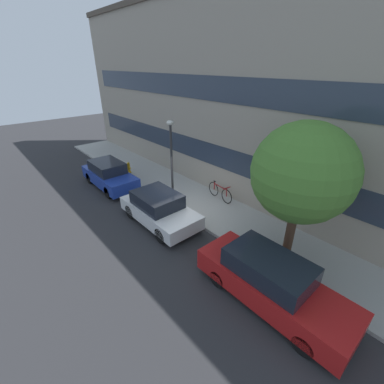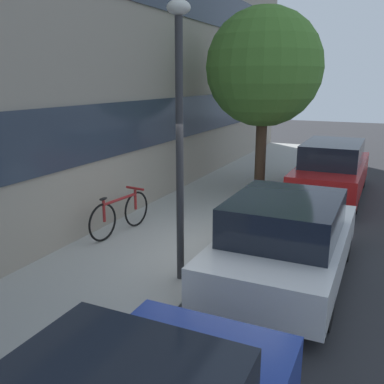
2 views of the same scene
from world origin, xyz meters
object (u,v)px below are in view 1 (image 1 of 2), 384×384
(bicycle, at_px, (220,192))
(fire_hydrant, at_px, (129,167))
(parked_car_blue, at_px, (109,175))
(street_tree, at_px, (302,173))
(parked_car_white, at_px, (159,208))
(lamp_post, at_px, (171,154))
(parked_car_red, at_px, (271,281))

(bicycle, bearing_deg, fire_hydrant, -158.09)
(parked_car_blue, relative_size, street_tree, 0.82)
(parked_car_white, xyz_separation_m, street_tree, (5.02, 1.84, 2.71))
(parked_car_white, height_order, lamp_post, lamp_post)
(street_tree, height_order, lamp_post, street_tree)
(bicycle, bearing_deg, parked_car_red, -26.60)
(lamp_post, bearing_deg, parked_car_blue, -160.77)
(fire_hydrant, bearing_deg, parked_car_red, -8.43)
(street_tree, bearing_deg, lamp_post, -175.69)
(parked_car_red, distance_m, street_tree, 3.28)
(bicycle, relative_size, lamp_post, 0.43)
(fire_hydrant, xyz_separation_m, street_tree, (10.79, 0.16, 2.93))
(parked_car_red, bearing_deg, bicycle, 146.67)
(lamp_post, bearing_deg, parked_car_white, -58.56)
(fire_hydrant, bearing_deg, parked_car_white, -16.23)
(parked_car_blue, distance_m, street_tree, 10.41)
(parked_car_blue, relative_size, bicycle, 2.28)
(parked_car_white, distance_m, bicycle, 3.40)
(parked_car_blue, height_order, lamp_post, lamp_post)
(parked_car_blue, bearing_deg, lamp_post, 19.23)
(parked_car_white, bearing_deg, parked_car_red, 0.00)
(fire_hydrant, height_order, lamp_post, lamp_post)
(parked_car_blue, height_order, parked_car_white, parked_car_blue)
(parked_car_blue, distance_m, lamp_post, 4.67)
(parked_car_white, height_order, street_tree, street_tree)
(parked_car_red, bearing_deg, parked_car_blue, 180.00)
(parked_car_blue, xyz_separation_m, fire_hydrant, (-0.90, 1.68, -0.25))
(parked_car_blue, distance_m, parked_car_white, 4.87)
(parked_car_white, bearing_deg, bicycle, 82.43)
(parked_car_red, xyz_separation_m, street_tree, (-0.55, 1.84, 2.66))
(street_tree, bearing_deg, bicycle, 161.54)
(bicycle, bearing_deg, parked_car_white, -90.84)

